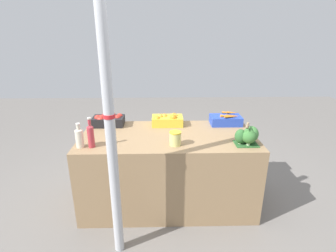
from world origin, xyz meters
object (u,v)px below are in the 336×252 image
apple_crate (108,120)px  carrot_crate (226,120)px  broccoli_pile (249,136)px  juice_bottle_ruby (91,135)px  juice_bottle_cloudy (79,137)px  orange_crate (168,120)px  support_pole (110,130)px  sparrow_bird (248,126)px  pickle_jar (175,138)px

apple_crate → carrot_crate: 1.39m
broccoli_pile → juice_bottle_ruby: 1.52m
apple_crate → juice_bottle_cloudy: (-0.15, -0.60, 0.03)m
orange_crate → juice_bottle_ruby: size_ratio=1.21×
support_pole → juice_bottle_cloudy: (-0.39, 0.43, -0.23)m
apple_crate → carrot_crate: size_ratio=1.00×
carrot_crate → sparrow_bird: sparrow_bird is taller
broccoli_pile → juice_bottle_ruby: bearing=-178.8°
support_pole → pickle_jar: (0.52, 0.45, -0.26)m
carrot_crate → pickle_jar: size_ratio=2.58×
carrot_crate → broccoli_pile: broccoli_pile is taller
carrot_crate → orange_crate: bearing=180.0°
juice_bottle_ruby → pickle_jar: (0.80, 0.03, -0.05)m
broccoli_pile → juice_bottle_ruby: size_ratio=0.82×
broccoli_pile → pickle_jar: 0.72m
juice_bottle_ruby → support_pole: bearing=-57.0°
orange_crate → carrot_crate: bearing=-0.0°
broccoli_pile → orange_crate: bearing=143.4°
support_pole → carrot_crate: size_ratio=6.47×
support_pole → sparrow_bird: size_ratio=18.03×
support_pole → orange_crate: bearing=65.8°
apple_crate → orange_crate: bearing=0.5°
support_pole → broccoli_pile: 1.35m
orange_crate → pickle_jar: orange_crate is taller
carrot_crate → broccoli_pile: 0.58m
sparrow_bird → support_pole: bearing=133.7°
support_pole → orange_crate: size_ratio=6.47×
broccoli_pile → carrot_crate: bearing=98.4°
pickle_jar → apple_crate: bearing=143.0°
carrot_crate → juice_bottle_ruby: size_ratio=1.21×
pickle_jar → carrot_crate: bearing=42.7°
carrot_crate → apple_crate: bearing=-179.7°
juice_bottle_ruby → sparrow_bird: bearing=0.5°
apple_crate → broccoli_pile: 1.58m
carrot_crate → juice_bottle_cloudy: bearing=-158.5°
sparrow_bird → juice_bottle_cloudy: bearing=114.2°
carrot_crate → juice_bottle_ruby: 1.56m
juice_bottle_ruby → apple_crate: bearing=86.2°
apple_crate → broccoli_pile: (1.48, -0.57, 0.02)m
carrot_crate → pickle_jar: same height
carrot_crate → sparrow_bird: (0.06, -0.60, 0.14)m
orange_crate → juice_bottle_ruby: (-0.74, -0.61, 0.06)m
apple_crate → carrot_crate: (1.39, 0.01, -0.01)m
carrot_crate → broccoli_pile: bearing=-81.6°
pickle_jar → broccoli_pile: bearing=0.4°
support_pole → orange_crate: (0.46, 1.04, -0.27)m
support_pole → apple_crate: (-0.24, 1.03, -0.27)m
orange_crate → pickle_jar: 0.58m
apple_crate → pickle_jar: (0.76, -0.58, 0.00)m
broccoli_pile → sparrow_bird: bearing=-145.8°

